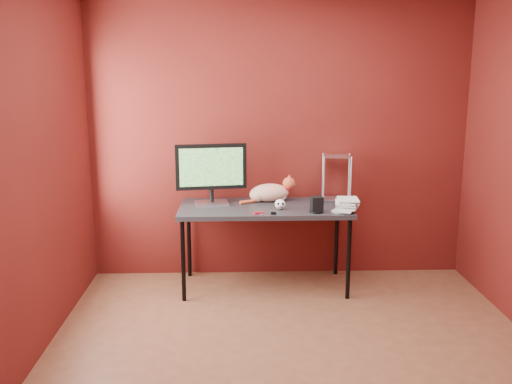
{
  "coord_description": "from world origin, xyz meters",
  "views": [
    {
      "loc": [
        -0.39,
        -3.5,
        1.93
      ],
      "look_at": [
        -0.23,
        1.15,
        0.93
      ],
      "focal_mm": 40.0,
      "sensor_mm": 36.0,
      "label": 1
    }
  ],
  "objects_px": {
    "speaker": "(317,205)",
    "desk": "(265,212)",
    "book_stack": "(338,143)",
    "cat": "(270,192)",
    "skull_mug": "(280,204)",
    "monitor": "(211,171)"
  },
  "relations": [
    {
      "from": "speaker",
      "to": "book_stack",
      "type": "xyz_separation_m",
      "value": [
        0.18,
        0.09,
        0.51
      ]
    },
    {
      "from": "desk",
      "to": "speaker",
      "type": "relative_size",
      "value": 11.1
    },
    {
      "from": "cat",
      "to": "speaker",
      "type": "distance_m",
      "value": 0.56
    },
    {
      "from": "desk",
      "to": "speaker",
      "type": "height_order",
      "value": "speaker"
    },
    {
      "from": "monitor",
      "to": "book_stack",
      "type": "bearing_deg",
      "value": -21.16
    },
    {
      "from": "desk",
      "to": "skull_mug",
      "type": "relative_size",
      "value": 16.31
    },
    {
      "from": "cat",
      "to": "book_stack",
      "type": "xyz_separation_m",
      "value": [
        0.55,
        -0.34,
        0.49
      ]
    },
    {
      "from": "speaker",
      "to": "skull_mug",
      "type": "bearing_deg",
      "value": 150.12
    },
    {
      "from": "desk",
      "to": "skull_mug",
      "type": "distance_m",
      "value": 0.2
    },
    {
      "from": "desk",
      "to": "monitor",
      "type": "distance_m",
      "value": 0.59
    },
    {
      "from": "cat",
      "to": "book_stack",
      "type": "bearing_deg",
      "value": -35.62
    },
    {
      "from": "desk",
      "to": "book_stack",
      "type": "height_order",
      "value": "book_stack"
    },
    {
      "from": "speaker",
      "to": "desk",
      "type": "bearing_deg",
      "value": 142.32
    },
    {
      "from": "speaker",
      "to": "book_stack",
      "type": "height_order",
      "value": "book_stack"
    },
    {
      "from": "desk",
      "to": "book_stack",
      "type": "distance_m",
      "value": 0.89
    },
    {
      "from": "skull_mug",
      "to": "book_stack",
      "type": "height_order",
      "value": "book_stack"
    },
    {
      "from": "desk",
      "to": "monitor",
      "type": "bearing_deg",
      "value": 169.57
    },
    {
      "from": "monitor",
      "to": "skull_mug",
      "type": "bearing_deg",
      "value": -27.97
    },
    {
      "from": "skull_mug",
      "to": "monitor",
      "type": "bearing_deg",
      "value": 160.99
    },
    {
      "from": "monitor",
      "to": "speaker",
      "type": "height_order",
      "value": "monitor"
    },
    {
      "from": "monitor",
      "to": "desk",
      "type": "bearing_deg",
      "value": -19.26
    },
    {
      "from": "desk",
      "to": "speaker",
      "type": "distance_m",
      "value": 0.5
    }
  ]
}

